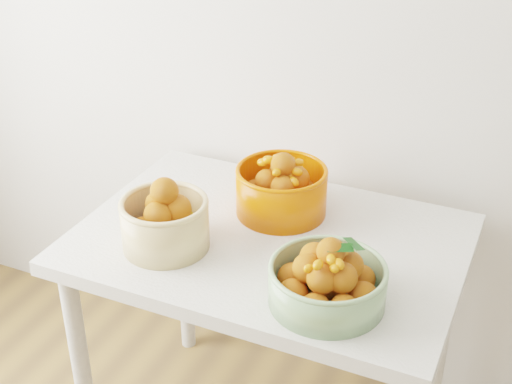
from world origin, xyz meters
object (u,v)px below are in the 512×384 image
table (269,267)px  bowl_cream (165,221)px  bowl_green (327,281)px  bowl_orange (281,190)px

table → bowl_cream: size_ratio=4.43×
table → bowl_green: (0.23, -0.20, 0.16)m
table → bowl_green: size_ratio=3.59×
table → bowl_orange: 0.21m
table → bowl_orange: bearing=99.5°
bowl_cream → bowl_green: bowl_cream is taller
bowl_green → bowl_orange: (-0.25, 0.33, 0.01)m
bowl_green → bowl_orange: size_ratio=0.95×
table → bowl_orange: bowl_orange is taller
table → bowl_orange: (-0.02, 0.13, 0.17)m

